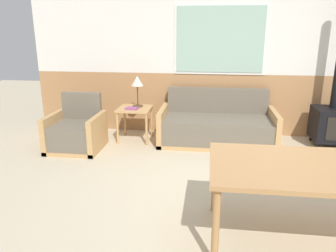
% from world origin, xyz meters
% --- Properties ---
extents(ground_plane, '(16.00, 16.00, 0.00)m').
position_xyz_m(ground_plane, '(0.00, 0.00, 0.00)').
color(ground_plane, beige).
extents(wall_back, '(7.20, 0.09, 2.70)m').
position_xyz_m(wall_back, '(-0.02, 2.63, 1.36)').
color(wall_back, '#AD7A4C').
rests_on(wall_back, ground_plane).
extents(couch, '(1.87, 0.90, 0.85)m').
position_xyz_m(couch, '(-0.32, 2.08, 0.26)').
color(couch, tan).
rests_on(couch, ground_plane).
extents(armchair, '(0.79, 0.75, 0.84)m').
position_xyz_m(armchair, '(-2.50, 1.51, 0.26)').
color(armchair, tan).
rests_on(armchair, ground_plane).
extents(side_table, '(0.54, 0.54, 0.56)m').
position_xyz_m(side_table, '(-1.68, 2.05, 0.47)').
color(side_table, tan).
rests_on(side_table, ground_plane).
extents(table_lamp, '(0.20, 0.20, 0.52)m').
position_xyz_m(table_lamp, '(-1.65, 2.14, 0.95)').
color(table_lamp, '#4C3823').
rests_on(table_lamp, side_table).
extents(book_stack, '(0.22, 0.17, 0.03)m').
position_xyz_m(book_stack, '(-1.70, 1.95, 0.57)').
color(book_stack, '#994C84').
rests_on(book_stack, side_table).
extents(dining_table, '(1.71, 0.96, 0.72)m').
position_xyz_m(dining_table, '(0.42, -0.48, 0.66)').
color(dining_table, '#B27F4C').
rests_on(dining_table, ground_plane).
extents(wood_stove, '(0.60, 0.55, 2.30)m').
position_xyz_m(wood_stove, '(1.51, 2.18, 0.53)').
color(wood_stove, black).
rests_on(wood_stove, ground_plane).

